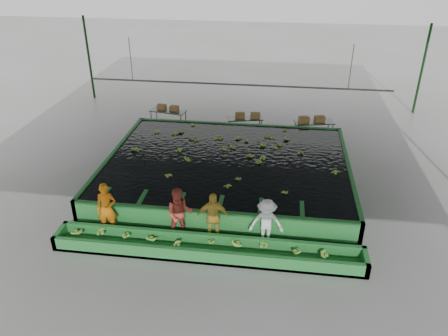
# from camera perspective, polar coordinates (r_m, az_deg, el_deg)

# --- Properties ---
(ground) EXTENTS (80.00, 80.00, 0.00)m
(ground) POSITION_cam_1_polar(r_m,az_deg,el_deg) (17.22, -0.23, -3.71)
(ground) COLOR gray
(ground) RESTS_ON ground
(shed_roof) EXTENTS (20.00, 22.00, 0.04)m
(shed_roof) POSITION_cam_1_polar(r_m,az_deg,el_deg) (15.20, -0.26, 12.54)
(shed_roof) COLOR gray
(shed_roof) RESTS_ON shed_posts
(shed_posts) EXTENTS (20.00, 22.00, 5.00)m
(shed_posts) POSITION_cam_1_polar(r_m,az_deg,el_deg) (16.05, -0.24, 3.90)
(shed_posts) COLOR black
(shed_posts) RESTS_ON ground
(flotation_tank) EXTENTS (10.00, 8.00, 0.90)m
(flotation_tank) POSITION_cam_1_polar(r_m,az_deg,el_deg) (18.28, 0.43, -0.07)
(flotation_tank) COLOR #22722E
(flotation_tank) RESTS_ON ground
(tank_water) EXTENTS (9.70, 7.70, 0.00)m
(tank_water) POSITION_cam_1_polar(r_m,az_deg,el_deg) (18.10, 0.43, 1.05)
(tank_water) COLOR black
(tank_water) RESTS_ON flotation_tank
(sorting_trough) EXTENTS (10.00, 1.00, 0.50)m
(sorting_trough) POSITION_cam_1_polar(r_m,az_deg,el_deg) (14.16, -2.29, -10.45)
(sorting_trough) COLOR #22722E
(sorting_trough) RESTS_ON ground
(cableway_rail) EXTENTS (0.08, 0.08, 14.00)m
(cableway_rail) POSITION_cam_1_polar(r_m,az_deg,el_deg) (20.52, 1.74, 10.83)
(cableway_rail) COLOR #59605B
(cableway_rail) RESTS_ON shed_roof
(rail_hanger_left) EXTENTS (0.04, 0.04, 2.00)m
(rail_hanger_left) POSITION_cam_1_polar(r_m,az_deg,el_deg) (21.35, -12.09, 13.71)
(rail_hanger_left) COLOR #59605B
(rail_hanger_left) RESTS_ON shed_roof
(rail_hanger_right) EXTENTS (0.04, 0.04, 2.00)m
(rail_hanger_right) POSITION_cam_1_polar(r_m,az_deg,el_deg) (20.36, 16.26, 12.54)
(rail_hanger_right) COLOR #59605B
(rail_hanger_right) RESTS_ON shed_roof
(worker_a) EXTENTS (0.75, 0.56, 1.85)m
(worker_a) POSITION_cam_1_polar(r_m,az_deg,el_deg) (15.31, -15.09, -5.14)
(worker_a) COLOR orange
(worker_a) RESTS_ON ground
(worker_b) EXTENTS (1.06, 0.92, 1.88)m
(worker_b) POSITION_cam_1_polar(r_m,az_deg,el_deg) (14.57, -5.79, -6.00)
(worker_b) COLOR #B24133
(worker_b) RESTS_ON ground
(worker_c) EXTENTS (1.13, 0.62, 1.82)m
(worker_c) POSITION_cam_1_polar(r_m,az_deg,el_deg) (14.39, -1.49, -6.46)
(worker_c) COLOR gold
(worker_c) RESTS_ON ground
(worker_d) EXTENTS (1.14, 0.70, 1.71)m
(worker_d) POSITION_cam_1_polar(r_m,az_deg,el_deg) (14.29, 5.55, -7.15)
(worker_d) COLOR white
(worker_d) RESTS_ON ground
(packing_table_left) EXTENTS (2.01, 1.07, 0.87)m
(packing_table_left) POSITION_cam_1_polar(r_m,az_deg,el_deg) (23.78, -7.26, 6.52)
(packing_table_left) COLOR #59605B
(packing_table_left) RESTS_ON ground
(packing_table_mid) EXTENTS (1.92, 1.11, 0.82)m
(packing_table_mid) POSITION_cam_1_polar(r_m,az_deg,el_deg) (22.71, 2.75, 5.60)
(packing_table_mid) COLOR #59605B
(packing_table_mid) RESTS_ON ground
(packing_table_right) EXTENTS (2.06, 1.18, 0.88)m
(packing_table_right) POSITION_cam_1_polar(r_m,az_deg,el_deg) (22.53, 11.59, 4.93)
(packing_table_right) COLOR #59605B
(packing_table_right) RESTS_ON ground
(box_stack_left) EXTENTS (1.21, 0.50, 0.25)m
(box_stack_left) POSITION_cam_1_polar(r_m,az_deg,el_deg) (23.68, -7.31, 7.55)
(box_stack_left) COLOR olive
(box_stack_left) RESTS_ON packing_table_left
(box_stack_mid) EXTENTS (1.31, 0.51, 0.27)m
(box_stack_mid) POSITION_cam_1_polar(r_m,az_deg,el_deg) (22.53, 3.10, 6.53)
(box_stack_mid) COLOR olive
(box_stack_mid) RESTS_ON packing_table_mid
(box_stack_right) EXTENTS (1.35, 0.67, 0.28)m
(box_stack_right) POSITION_cam_1_polar(r_m,az_deg,el_deg) (22.28, 11.36, 5.92)
(box_stack_right) COLOR olive
(box_stack_right) RESTS_ON packing_table_right
(floating_bananas) EXTENTS (8.97, 6.12, 0.12)m
(floating_bananas) POSITION_cam_1_polar(r_m,az_deg,el_deg) (18.81, 0.75, 2.15)
(floating_bananas) COLOR #7BB439
(floating_bananas) RESTS_ON tank_water
(trough_bananas) EXTENTS (8.74, 0.58, 0.12)m
(trough_bananas) POSITION_cam_1_polar(r_m,az_deg,el_deg) (14.07, -2.30, -9.97)
(trough_bananas) COLOR #7BB439
(trough_bananas) RESTS_ON sorting_trough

